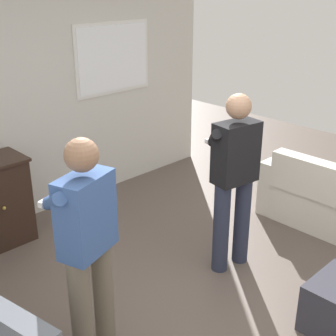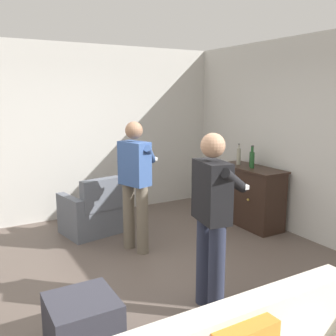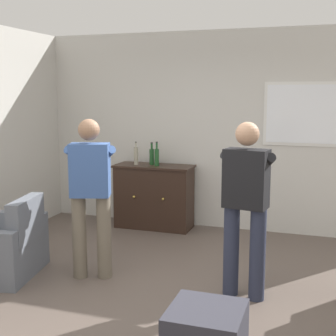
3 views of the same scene
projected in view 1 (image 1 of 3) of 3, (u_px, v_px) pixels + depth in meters
ground at (207, 319)px, 3.80m from camera, size 10.40×10.40×0.00m
wall_back_with_window at (27, 93)px, 5.03m from camera, size 5.20×0.15×2.80m
person_standing_left at (87, 243)px, 3.12m from camera, size 0.53×0.52×1.68m
person_standing_right at (234, 175)px, 4.17m from camera, size 0.55×0.50×1.68m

